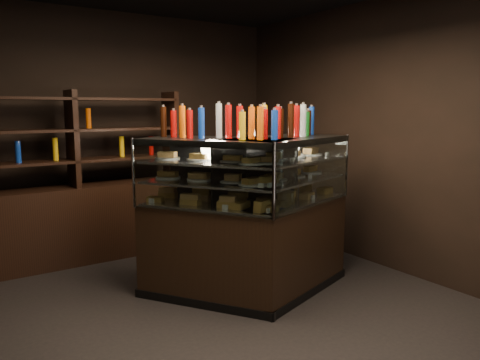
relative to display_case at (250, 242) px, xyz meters
name	(u,v)px	position (x,y,z in m)	size (l,w,h in m)	color
ground	(188,317)	(-0.78, -0.17, -0.51)	(5.00, 5.00, 0.00)	black
room_shell	(184,90)	(-0.78, -0.17, 1.43)	(5.02, 5.02, 3.01)	black
display_case	(250,242)	(0.00, 0.00, 0.00)	(2.10, 1.55, 1.53)	black
food_display	(251,174)	(0.00, 0.00, 0.66)	(1.72, 1.15, 0.47)	#BD8B44
bottles_top	(251,123)	(0.00, 0.00, 1.15)	(1.56, 1.01, 0.30)	yellow
potted_conifer	(238,241)	(0.03, 0.27, -0.07)	(0.36, 0.36, 0.78)	black
back_shelving	(76,212)	(-1.17, 1.88, 0.09)	(2.54, 0.47, 2.00)	black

